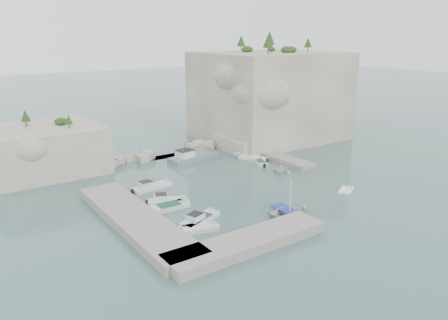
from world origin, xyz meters
TOP-DOWN VIEW (x-y plane):
  - ground at (0.00, 0.00)m, footprint 400.00×400.00m
  - cliff_east at (23.00, 23.00)m, footprint 26.00×22.00m
  - cliff_terrace at (13.00, 18.00)m, footprint 8.00×10.00m
  - outcrop_west at (-20.00, 25.00)m, footprint 16.00×14.00m
  - quay_west at (-17.00, -1.00)m, footprint 5.00×24.00m
  - quay_south at (-10.00, -12.50)m, footprint 18.00×4.00m
  - ledge_east at (13.50, 10.00)m, footprint 3.00×16.00m
  - breakwater at (-1.00, 22.00)m, footprint 28.00×3.00m
  - motorboat_a at (-10.40, 8.46)m, footprint 6.42×2.40m
  - motorboat_b at (-11.13, 2.58)m, footprint 5.58×3.58m
  - motorboat_c at (-11.77, 0.86)m, footprint 5.45×2.08m
  - motorboat_d at (-10.71, -4.57)m, footprint 6.22×3.71m
  - motorboat_e at (-11.98, -6.41)m, footprint 4.79×2.65m
  - rowboat at (-0.94, -8.95)m, footprint 5.48×3.94m
  - inflatable_dinghy at (10.64, -7.59)m, footprint 3.39×2.70m
  - tender_east_a at (9.08, 3.66)m, footprint 4.50×4.18m
  - tender_east_b at (9.32, 8.92)m, footprint 2.66×4.21m
  - tender_east_c at (10.08, 11.76)m, footprint 3.73×5.81m
  - tender_east_d at (9.50, 14.42)m, footprint 4.08×2.04m
  - work_boat at (1.66, 17.45)m, footprint 9.97×4.13m
  - rowboat_mast at (-0.94, -8.95)m, footprint 0.10×0.10m
  - vegetation at (17.83, 24.40)m, footprint 53.48×13.88m

SIDE VIEW (x-z plane):
  - ground at x=0.00m, z-range 0.00..0.00m
  - motorboat_a at x=-10.40m, z-range -0.70..0.70m
  - motorboat_b at x=-11.13m, z-range -0.70..0.70m
  - motorboat_c at x=-11.77m, z-range -0.35..0.35m
  - motorboat_d at x=-10.71m, z-range -0.70..0.70m
  - motorboat_e at x=-11.98m, z-range -0.35..0.35m
  - rowboat at x=-0.94m, z-range -0.56..0.56m
  - inflatable_dinghy at x=10.64m, z-range -0.22..0.22m
  - tender_east_a at x=9.08m, z-range -0.97..0.97m
  - tender_east_b at x=9.32m, z-range -0.35..0.35m
  - tender_east_c at x=10.08m, z-range -0.35..0.35m
  - tender_east_d at x=9.50m, z-range -0.75..0.75m
  - work_boat at x=1.66m, z-range -1.10..1.10m
  - ledge_east at x=13.50m, z-range 0.00..0.80m
  - quay_west at x=-17.00m, z-range 0.00..1.10m
  - quay_south at x=-10.00m, z-range 0.00..1.10m
  - breakwater at x=-1.00m, z-range 0.00..1.40m
  - cliff_terrace at x=13.00m, z-range 0.00..2.50m
  - rowboat_mast at x=-0.94m, z-range 0.56..4.76m
  - outcrop_west at x=-20.00m, z-range 0.00..7.00m
  - cliff_east at x=23.00m, z-range 0.00..17.00m
  - vegetation at x=17.83m, z-range 11.23..24.63m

